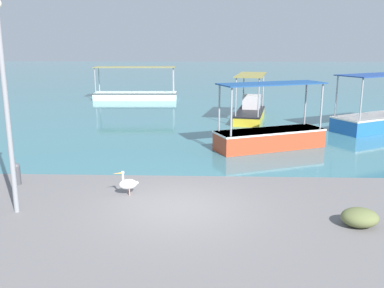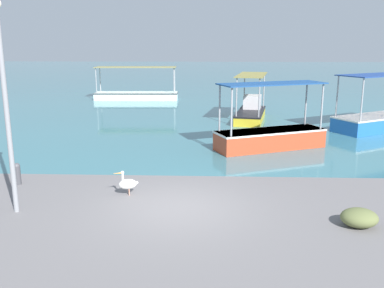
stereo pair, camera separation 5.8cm
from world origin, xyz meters
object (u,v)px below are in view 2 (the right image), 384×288
lamp_post (5,98)px  mooring_bollard (17,173)px  fishing_boat_outer (137,94)px  fishing_boat_far_left (270,135)px  fishing_boat_near_right (251,110)px  pelican (128,184)px  fishing_boat_center (384,119)px  net_pile (359,218)px

lamp_post → mooring_bollard: lamp_post is taller
fishing_boat_outer → fishing_boat_far_left: (8.76, -16.38, 0.09)m
fishing_boat_near_right → lamp_post: bearing=-118.0°
pelican → fishing_boat_center: bearing=42.0°
pelican → mooring_bollard: bearing=167.4°
fishing_boat_outer → mooring_bollard: bearing=-91.0°
fishing_boat_far_left → pelican: size_ratio=6.47×
fishing_boat_far_left → pelican: 8.15m
fishing_boat_far_left → net_pile: size_ratio=5.39×
fishing_boat_near_right → fishing_boat_center: bearing=-20.7°
fishing_boat_outer → fishing_boat_near_right: size_ratio=1.39×
pelican → lamp_post: size_ratio=0.14×
mooring_bollard → net_pile: bearing=-16.0°
fishing_boat_outer → fishing_boat_far_left: fishing_boat_far_left is taller
net_pile → fishing_boat_far_left: bearing=98.1°
fishing_boat_center → fishing_boat_near_right: 7.50m
mooring_bollard → fishing_boat_near_right: bearing=54.7°
fishing_boat_far_left → lamp_post: 11.51m
fishing_boat_outer → fishing_boat_near_right: (8.59, -9.07, 0.09)m
lamp_post → net_pile: 9.83m
lamp_post → pelican: bearing=26.7°
fishing_boat_center → lamp_post: size_ratio=1.10×
fishing_boat_far_left → mooring_bollard: (-9.16, -5.35, -0.20)m
fishing_boat_far_left → mooring_bollard: fishing_boat_far_left is taller
fishing_boat_outer → pelican: fishing_boat_outer is taller
mooring_bollard → fishing_boat_center: bearing=32.0°
mooring_bollard → pelican: bearing=-12.6°
fishing_boat_outer → fishing_boat_far_left: size_ratio=1.33×
pelican → lamp_post: (-2.90, -1.46, 2.86)m
fishing_boat_near_right → mooring_bollard: (-8.98, -12.66, -0.20)m
pelican → net_pile: size_ratio=0.83×
fishing_boat_near_right → mooring_bollard: fishing_boat_near_right is taller
fishing_boat_outer → mooring_bollard: size_ratio=9.23×
fishing_boat_far_left → lamp_post: (-8.16, -7.68, 2.64)m
fishing_boat_center → lamp_post: bearing=-140.6°
lamp_post → mooring_bollard: 3.81m
fishing_boat_outer → net_pile: size_ratio=7.16×
pelican → fishing_boat_far_left: bearing=49.8°
fishing_boat_center → fishing_boat_near_right: fishing_boat_center is taller
pelican → net_pile: (6.44, -2.09, -0.13)m
pelican → net_pile: pelican is taller
fishing_boat_outer → mooring_bollard: (-0.39, -21.73, -0.11)m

